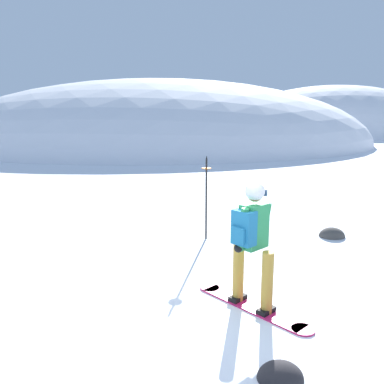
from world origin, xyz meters
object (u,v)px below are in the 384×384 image
Objects in this scene: rock_dark at (280,379)px; snowboarder_main at (252,243)px; piste_marker_near at (206,192)px; rock_small at (332,237)px.

snowboarder_main is at bearing 85.10° from rock_dark.
snowboarder_main reaches higher than rock_dark.
rock_dark is at bearing -91.17° from piste_marker_near.
piste_marker_near is at bearing 174.31° from rock_small.
snowboarder_main is 3.69× the size of rock_dark.
piste_marker_near is 3.15× the size of rock_small.
snowboarder_main is 3.10× the size of rock_small.
piste_marker_near reaches higher than snowboarder_main.
piste_marker_near is at bearing 90.58° from snowboarder_main.
rock_small is (2.64, 2.75, -0.92)m from snowboarder_main.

